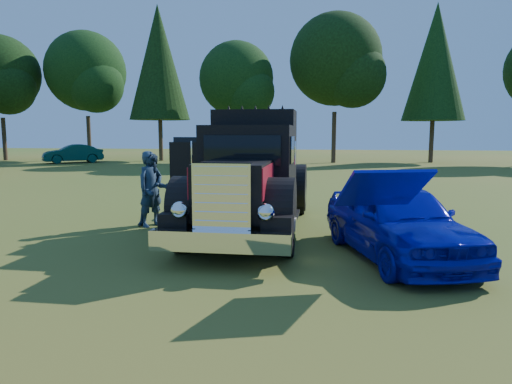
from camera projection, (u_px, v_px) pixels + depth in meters
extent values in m
plane|color=#325F1C|center=(152.00, 260.00, 8.74)|extent=(120.00, 120.00, 0.00)
cylinder|color=#2D2116|center=(4.00, 139.00, 40.60)|extent=(0.36, 0.36, 3.78)
sphere|color=black|center=(0.00, 74.00, 39.87)|extent=(6.72, 6.72, 6.72)
sphere|color=black|center=(7.00, 87.00, 39.02)|extent=(4.62, 4.62, 4.62)
cylinder|color=#2D2116|center=(89.00, 138.00, 41.53)|extent=(0.36, 0.36, 3.96)
sphere|color=black|center=(86.00, 71.00, 40.76)|extent=(7.04, 7.04, 7.04)
sphere|color=black|center=(96.00, 85.00, 39.88)|extent=(4.84, 4.84, 4.84)
cylinder|color=#2D2116|center=(161.00, 134.00, 39.97)|extent=(0.36, 0.36, 4.68)
cone|color=black|center=(159.00, 62.00, 39.18)|extent=(5.20, 5.20, 9.75)
cylinder|color=#2D2116|center=(237.00, 142.00, 38.04)|extent=(0.36, 0.36, 3.42)
sphere|color=black|center=(236.00, 79.00, 37.38)|extent=(6.08, 6.08, 6.08)
sphere|color=black|center=(249.00, 92.00, 36.62)|extent=(4.18, 4.18, 4.18)
cylinder|color=#2D2116|center=(334.00, 137.00, 37.32)|extent=(0.36, 0.36, 4.14)
sphere|color=black|center=(336.00, 59.00, 36.52)|extent=(7.36, 7.36, 7.36)
sphere|color=black|center=(353.00, 75.00, 35.59)|extent=(5.06, 5.06, 5.06)
cylinder|color=#2D2116|center=(432.00, 135.00, 37.60)|extent=(0.36, 0.36, 4.50)
cone|color=black|center=(435.00, 62.00, 36.84)|extent=(5.00, 5.00, 9.38)
cylinder|color=black|center=(183.00, 226.00, 9.29)|extent=(0.32, 1.10, 1.10)
cylinder|color=black|center=(286.00, 229.00, 8.98)|extent=(0.32, 1.10, 1.10)
cylinder|color=black|center=(231.00, 194.00, 13.99)|extent=(0.32, 1.10, 1.10)
cylinder|color=black|center=(299.00, 196.00, 13.69)|extent=(0.32, 1.10, 1.10)
cylinder|color=black|center=(241.00, 195.00, 13.95)|extent=(0.32, 1.10, 1.10)
cylinder|color=black|center=(288.00, 196.00, 13.74)|extent=(0.32, 1.10, 1.10)
cube|color=black|center=(253.00, 204.00, 11.67)|extent=(1.60, 6.40, 0.28)
cube|color=white|center=(219.00, 242.00, 7.91)|extent=(2.50, 0.22, 0.36)
cube|color=white|center=(223.00, 199.00, 8.11)|extent=(1.05, 0.30, 1.30)
cube|color=black|center=(234.00, 189.00, 9.13)|extent=(1.35, 1.80, 1.10)
cube|color=maroon|center=(201.00, 179.00, 9.21)|extent=(0.02, 1.80, 0.60)
cube|color=maroon|center=(268.00, 180.00, 9.01)|extent=(0.02, 1.80, 0.60)
cylinder|color=black|center=(187.00, 206.00, 9.22)|extent=(0.55, 1.24, 1.24)
cylinder|color=black|center=(281.00, 209.00, 8.94)|extent=(0.55, 1.24, 1.24)
sphere|color=white|center=(180.00, 210.00, 8.18)|extent=(0.32, 0.32, 0.32)
sphere|color=white|center=(266.00, 212.00, 7.95)|extent=(0.32, 0.32, 0.32)
cube|color=black|center=(247.00, 171.00, 10.62)|extent=(2.05, 1.30, 2.10)
cube|color=black|center=(242.00, 150.00, 9.90)|extent=(1.70, 0.05, 0.65)
cube|color=black|center=(255.00, 159.00, 11.87)|extent=(2.05, 1.30, 2.50)
cube|color=black|center=(264.00, 183.00, 13.59)|extent=(2.00, 2.00, 0.35)
cube|color=black|center=(189.00, 172.00, 11.35)|extent=(1.07, 0.36, 1.50)
cube|color=maroon|center=(189.00, 178.00, 11.42)|extent=(0.82, 0.25, 0.75)
imported|color=#073EA4|center=(397.00, 220.00, 8.84)|extent=(2.94, 4.70, 1.49)
cube|color=#073EA4|center=(383.00, 189.00, 7.21)|extent=(1.51, 1.26, 0.67)
imported|color=#1A233C|center=(151.00, 189.00, 11.83)|extent=(0.76, 0.85, 1.97)
imported|color=#20344B|center=(154.00, 190.00, 11.92)|extent=(1.16, 1.10, 1.89)
imported|color=#092F39|center=(73.00, 154.00, 37.16)|extent=(4.54, 4.12, 1.50)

